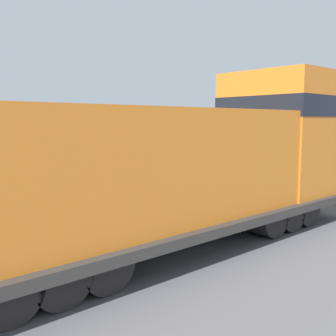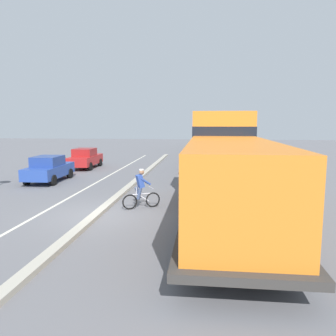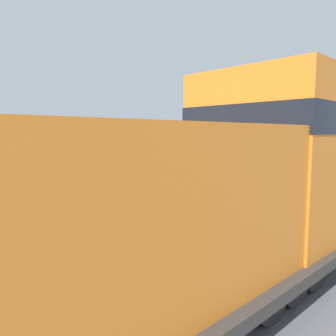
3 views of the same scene
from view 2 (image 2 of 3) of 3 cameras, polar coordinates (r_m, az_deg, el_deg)
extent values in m
plane|color=slate|center=(13.65, -12.02, -7.96)|extent=(120.00, 120.00, 0.00)
cube|color=#B2AD9E|center=(19.26, -6.44, -2.94)|extent=(0.36, 36.00, 0.16)
cube|color=silver|center=(19.94, -13.19, -2.95)|extent=(0.14, 36.00, 0.01)
cube|color=orange|center=(11.29, 10.67, -1.36)|extent=(2.70, 9.86, 2.40)
cube|color=orange|center=(16.18, 9.40, 3.41)|extent=(2.80, 2.80, 3.50)
cube|color=black|center=(16.14, 9.46, 6.20)|extent=(2.83, 2.83, 0.56)
cube|color=#383533|center=(12.12, 10.31, -6.51)|extent=(3.10, 11.60, 0.20)
cylinder|color=#4C4947|center=(12.16, 10.29, -7.20)|extent=(1.10, 3.00, 1.10)
cylinder|color=black|center=(16.05, 9.32, -3.66)|extent=(2.40, 1.00, 1.00)
cylinder|color=black|center=(15.26, 9.47, -4.26)|extent=(2.40, 1.00, 1.00)
cylinder|color=black|center=(14.48, 9.64, -4.93)|extent=(2.40, 1.00, 1.00)
cylinder|color=black|center=(9.89, 11.25, -11.08)|extent=(2.40, 1.00, 1.00)
cylinder|color=black|center=(9.14, 11.68, -12.71)|extent=(2.40, 1.00, 1.00)
cylinder|color=black|center=(8.40, 12.20, -14.62)|extent=(2.40, 1.00, 1.00)
cube|color=#A8A59E|center=(24.77, 8.33, 4.27)|extent=(2.90, 10.40, 3.10)
cylinder|color=gray|center=(24.72, 8.41, 8.28)|extent=(0.60, 9.88, 0.60)
cube|color=black|center=(30.10, 7.94, 2.63)|extent=(2.61, 0.10, 0.70)
cube|color=black|center=(19.67, 8.78, -0.18)|extent=(2.61, 0.10, 0.70)
cylinder|color=black|center=(28.68, 8.01, 1.36)|extent=(2.46, 0.90, 0.90)
cylinder|color=black|center=(27.59, 8.07, 1.10)|extent=(2.46, 0.90, 0.90)
cylinder|color=black|center=(22.29, 8.48, -0.53)|extent=(2.46, 0.90, 0.90)
cylinder|color=black|center=(21.20, 8.59, -0.96)|extent=(2.46, 0.90, 0.90)
cube|color=#A09E96|center=(36.35, 7.70, 5.43)|extent=(2.90, 10.40, 3.10)
cylinder|color=gray|center=(36.32, 7.75, 8.16)|extent=(0.60, 9.88, 0.60)
cube|color=black|center=(41.66, 7.50, 4.09)|extent=(2.61, 0.10, 0.70)
cube|color=black|center=(31.19, 7.89, 2.81)|extent=(2.61, 0.10, 0.70)
cylinder|color=black|center=(40.22, 7.53, 3.24)|extent=(2.46, 0.90, 0.90)
cylinder|color=black|center=(39.13, 7.57, 3.11)|extent=(2.46, 0.90, 0.90)
cylinder|color=black|center=(33.80, 7.76, 2.35)|extent=(2.46, 0.90, 0.90)
cylinder|color=black|center=(32.71, 7.80, 2.17)|extent=(2.46, 0.90, 0.90)
cube|color=#B0ADA6|center=(47.94, 7.38, 6.02)|extent=(2.90, 10.40, 3.10)
cylinder|color=gray|center=(47.92, 7.42, 8.09)|extent=(0.60, 9.88, 0.60)
cube|color=black|center=(53.24, 7.25, 4.92)|extent=(2.61, 0.10, 0.70)
cube|color=black|center=(42.76, 7.47, 4.19)|extent=(2.61, 0.10, 0.70)
cylinder|color=black|center=(51.79, 7.27, 4.28)|extent=(2.46, 0.90, 0.90)
cylinder|color=black|center=(50.69, 7.29, 4.20)|extent=(2.46, 0.90, 0.90)
cylinder|color=black|center=(45.36, 7.40, 3.77)|extent=(2.46, 0.90, 0.90)
cylinder|color=black|center=(44.26, 7.43, 3.67)|extent=(2.46, 0.90, 0.90)
cube|color=#28479E|center=(21.91, -19.97, -0.48)|extent=(1.81, 4.24, 0.70)
cube|color=navy|center=(21.70, -20.21, 1.16)|extent=(1.55, 1.94, 0.60)
cube|color=#1E232D|center=(22.61, -19.15, 1.33)|extent=(1.43, 0.16, 0.51)
cylinder|color=black|center=(23.47, -20.40, -0.84)|extent=(0.24, 0.65, 0.64)
cylinder|color=black|center=(22.83, -16.73, -0.91)|extent=(0.24, 0.65, 0.64)
cylinder|color=black|center=(21.17, -23.38, -1.90)|extent=(0.24, 0.65, 0.64)
cylinder|color=black|center=(20.46, -19.38, -2.02)|extent=(0.24, 0.65, 0.64)
cube|color=red|center=(27.45, -14.19, 1.36)|extent=(1.79, 4.24, 0.70)
cube|color=maroon|center=(27.24, -14.34, 2.69)|extent=(1.54, 1.93, 0.60)
cube|color=#1E232D|center=(28.19, -13.66, 2.77)|extent=(1.43, 0.15, 0.51)
cylinder|color=black|center=(28.97, -14.83, 0.98)|extent=(0.23, 0.64, 0.64)
cylinder|color=black|center=(28.47, -11.77, 0.96)|extent=(0.23, 0.64, 0.64)
cylinder|color=black|center=(26.56, -16.73, 0.30)|extent=(0.23, 0.64, 0.64)
cylinder|color=black|center=(26.01, -13.42, 0.26)|extent=(0.23, 0.64, 0.64)
torus|color=black|center=(14.46, -2.66, -5.54)|extent=(0.61, 0.37, 0.66)
torus|color=black|center=(14.15, -6.68, -5.89)|extent=(0.61, 0.37, 0.66)
cylinder|color=silver|center=(14.23, -4.66, -4.54)|extent=(0.71, 0.42, 0.05)
cylinder|color=silver|center=(14.30, -4.27, -5.21)|extent=(0.44, 0.28, 0.36)
cylinder|color=silver|center=(14.13, -5.52, -4.02)|extent=(0.04, 0.04, 0.30)
cylinder|color=silver|center=(14.31, -2.97, -3.42)|extent=(0.26, 0.44, 0.04)
cylinder|color=#38476B|center=(14.27, -5.24, -4.30)|extent=(0.33, 0.27, 0.52)
cylinder|color=#38476B|center=(14.09, -5.00, -4.46)|extent=(0.30, 0.25, 0.52)
cube|color=#2D4CA5|center=(14.10, -4.88, -2.29)|extent=(0.45, 0.46, 0.57)
sphere|color=#9E7051|center=(14.06, -4.62, -0.71)|extent=(0.22, 0.22, 0.22)
cylinder|color=white|center=(14.04, -4.63, -0.31)|extent=(0.22, 0.22, 0.05)
cylinder|color=#2D4CA5|center=(14.31, -4.31, -2.14)|extent=(0.45, 0.30, 0.36)
cylinder|color=#2D4CA5|center=(14.01, -3.90, -2.35)|extent=(0.45, 0.30, 0.36)
camera|label=1|loc=(9.46, 56.61, -0.79)|focal=42.00mm
camera|label=3|loc=(10.59, 31.16, 2.90)|focal=35.00mm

